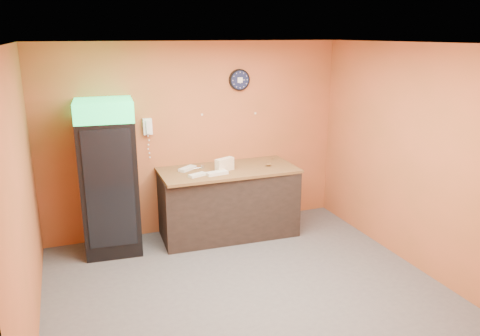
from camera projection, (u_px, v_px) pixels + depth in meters
name	position (u px, v px, depth m)	size (l,w,h in m)	color
floor	(245.00, 288.00, 5.52)	(4.50, 4.50, 0.00)	#47474C
back_wall	(196.00, 138.00, 6.92)	(4.50, 0.02, 2.80)	#BE5B35
left_wall	(21.00, 200.00, 4.36)	(0.02, 4.00, 2.80)	#BE5B35
right_wall	(411.00, 157.00, 5.90)	(0.02, 4.00, 2.80)	#BE5B35
ceiling	(246.00, 43.00, 4.74)	(4.50, 4.00, 0.02)	white
beverage_cooler	(110.00, 180.00, 6.23)	(0.79, 0.80, 2.08)	black
prep_counter	(228.00, 203.00, 6.90)	(1.96, 0.87, 0.98)	black
wall_clock	(239.00, 80.00, 6.90)	(0.32, 0.06, 0.32)	black
wall_phone	(148.00, 127.00, 6.57)	(0.12, 0.11, 0.23)	white
butcher_paper	(228.00, 170.00, 6.76)	(1.97, 0.96, 0.04)	brown
sub_roll_stack	(225.00, 165.00, 6.62)	(0.30, 0.20, 0.18)	beige
wrapped_sandwich_left	(197.00, 175.00, 6.39)	(0.25, 0.10, 0.04)	silver
wrapped_sandwich_mid	(217.00, 173.00, 6.46)	(0.30, 0.12, 0.04)	silver
wrapped_sandwich_right	(187.00, 169.00, 6.68)	(0.28, 0.11, 0.04)	silver
kitchen_tool	(203.00, 166.00, 6.76)	(0.05, 0.05, 0.05)	silver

